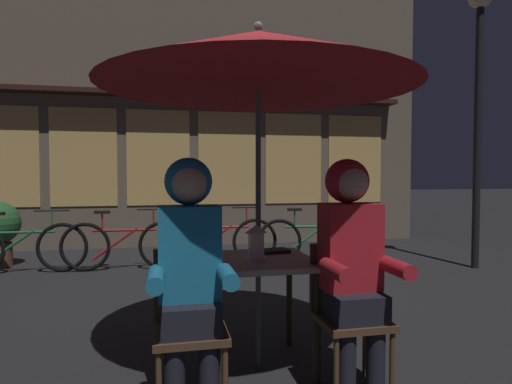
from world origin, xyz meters
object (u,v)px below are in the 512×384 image
Objects in this scene: lantern at (256,241)px; bicycle_second at (124,245)px; chair_left at (190,318)px; person_right_hooded at (352,251)px; chair_right at (347,307)px; street_lamp at (479,71)px; patio_umbrella at (258,60)px; bicycle_third at (220,241)px; bicycle_nearest at (20,247)px; cafe_table at (258,273)px; book at (275,251)px; person_left_hooded at (190,257)px; bicycle_fourth at (313,240)px.

bicycle_second is (-1.13, 3.29, -0.51)m from lantern.
person_right_hooded is (0.96, -0.06, 0.36)m from chair_left.
street_lamp reaches higher than chair_right.
patio_umbrella reaches higher than chair_left.
chair_left is 3.75m from bicycle_third.
bicycle_nearest is (-2.44, 3.34, -0.51)m from lantern.
chair_left is 1.00× the size of chair_right.
cafe_table is 0.27m from book.
person_right_hooded is 0.69m from book.
bicycle_third is at bearing 164.82° from street_lamp.
bicycle_second and bicycle_third have the same top height.
person_right_hooded reaches higher than chair_left.
patio_umbrella is 1.37× the size of bicycle_nearest.
person_right_hooded is 0.83× the size of bicycle_second.
chair_right is 0.69m from book.
bicycle_second is at bearing 109.52° from cafe_table.
patio_umbrella is 1.37m from person_right_hooded.
bicycle_nearest is at bearing 117.98° from person_left_hooded.
patio_umbrella reaches higher than book.
lantern reaches higher than book.
bicycle_second is at bearing 169.60° from street_lamp.
patio_umbrella is at bearing -53.33° from bicycle_nearest.
bicycle_nearest is at bearing 128.67° from chair_right.
patio_umbrella reaches higher than bicycle_fourth.
person_left_hooded reaches higher than bicycle_nearest.
chair_right reaches higher than bicycle_second.
bicycle_nearest is at bearing 177.64° from bicycle_second.
bicycle_fourth is at bearing -2.79° from bicycle_nearest.
chair_left is 0.62× the size of person_right_hooded.
lantern reaches higher than bicycle_fourth.
cafe_table is 0.67m from person_left_hooded.
cafe_table is 0.62m from chair_left.
bicycle_nearest and bicycle_fourth have the same top height.
chair_right is (0.50, -0.34, -0.37)m from lantern.
chair_left is 0.36m from person_left_hooded.
street_lamp is at bearing 25.87° from book.
street_lamp is at bearing -8.69° from bicycle_nearest.
cafe_table is 3.70× the size of book.
patio_umbrella is 0.60× the size of street_lamp.
patio_umbrella is at bearing 142.45° from chair_right.
book is at bearing -147.51° from street_lamp.
street_lamp is at bearing 41.86° from person_right_hooded.
person_right_hooded is 0.83× the size of bicycle_fourth.
chair_left is at bearing -142.45° from cafe_table.
street_lamp reaches higher than bicycle_nearest.
lantern is at bearing -125.56° from patio_umbrella.
person_left_hooded is 4.09m from bicycle_fourth.
book is at bearing 49.48° from lantern.
bicycle_third is at bearing 2.73° from bicycle_second.
bicycle_nearest is 3.98m from bicycle_fourth.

